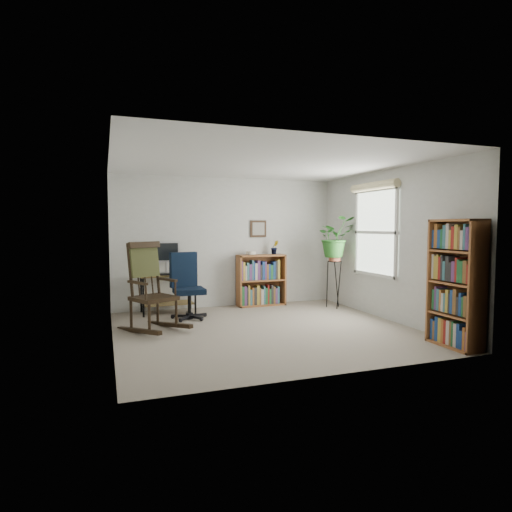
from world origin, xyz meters
name	(u,v)px	position (x,y,z in m)	size (l,w,h in m)	color
floor	(265,330)	(0.00, 0.00, 0.00)	(4.20, 4.00, 0.00)	gray
ceiling	(265,163)	(0.00, 0.00, 2.40)	(4.20, 4.00, 0.00)	silver
wall_back	(227,242)	(0.00, 2.00, 1.20)	(4.20, 0.00, 2.40)	silver
wall_front	(337,257)	(0.00, -2.00, 1.20)	(4.20, 0.00, 2.40)	silver
wall_left	(111,250)	(-2.10, 0.00, 1.20)	(0.00, 4.00, 2.40)	silver
wall_right	(388,245)	(2.10, 0.00, 1.20)	(0.00, 4.00, 2.40)	silver
window	(375,232)	(2.06, 0.30, 1.40)	(0.12, 1.20, 1.50)	silver
desk	(168,294)	(-1.16, 1.70, 0.34)	(0.94, 0.52, 0.68)	olive
monitor	(166,257)	(-1.16, 1.84, 0.96)	(0.46, 0.16, 0.56)	#B2B1B6
keyboard	(169,274)	(-1.16, 1.58, 0.69)	(0.40, 0.15, 0.03)	black
office_chair	(189,285)	(-0.90, 1.11, 0.55)	(0.60, 0.60, 1.09)	black
rocking_chair	(154,286)	(-1.52, 0.50, 0.65)	(0.67, 1.12, 1.30)	black
low_bookshelf	(261,280)	(0.61, 1.82, 0.48)	(0.92, 0.31, 0.97)	#9A5C32
tall_bookshelf	(456,283)	(1.92, -1.60, 0.80)	(0.30, 0.70, 1.59)	#9A5C32
plant_stand	(334,281)	(1.80, 1.16, 0.50)	(0.28, 0.28, 1.01)	black
spider_plant	(335,217)	(1.80, 1.16, 1.67)	(1.69, 1.88, 1.46)	#286824
potted_plant_small	(275,251)	(0.89, 1.83, 1.02)	(0.13, 0.24, 0.11)	#286824
framed_picture	(258,229)	(0.61, 1.97, 1.45)	(0.32, 0.04, 0.32)	black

